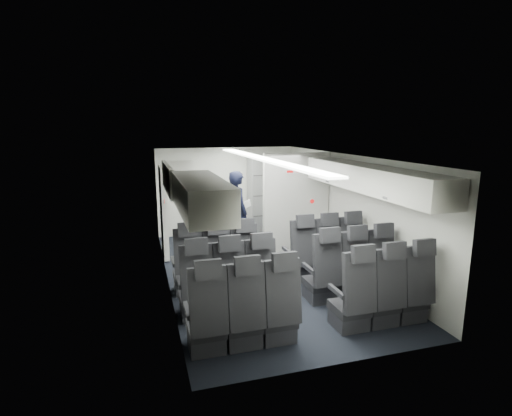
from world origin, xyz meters
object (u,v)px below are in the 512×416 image
carry_on_bag (181,182)px  boarding_door (164,211)px  seat_row_mid (291,281)px  seat_row_front (272,261)px  flight_attendant (238,212)px  seat_row_rear (317,306)px  galley_unit (266,196)px

carry_on_bag → boarding_door: bearing=96.7°
seat_row_mid → boarding_door: size_ratio=1.79×
seat_row_front → flight_attendant: bearing=93.2°
seat_row_front → seat_row_rear: (0.00, -1.80, 0.00)m
carry_on_bag → seat_row_front: bearing=-12.7°
boarding_door → carry_on_bag: size_ratio=4.58×
seat_row_front → boarding_door: bearing=128.2°
seat_row_front → seat_row_mid: (0.00, -0.90, 0.00)m
seat_row_rear → boarding_door: bearing=112.9°
flight_attendant → carry_on_bag: bearing=128.1°
seat_row_mid → boarding_door: boarding_door is taller
seat_row_front → boarding_door: boarding_door is taller
galley_unit → flight_attendant: size_ratio=1.09×
seat_row_mid → carry_on_bag: size_ratio=8.19×
boarding_door → carry_on_bag: 1.95m
seat_row_front → carry_on_bag: (-1.45, 0.33, 1.38)m
seat_row_front → flight_attendant: 2.01m
carry_on_bag → galley_unit: bearing=51.0°
seat_row_front → galley_unit: size_ratio=1.75×
seat_row_mid → carry_on_bag: 2.35m
seat_row_front → galley_unit: (0.95, 3.25, 0.55)m
seat_row_mid → boarding_door: (-1.64, 2.99, 0.55)m
seat_row_mid → galley_unit: size_ratio=1.75×
seat_row_mid → seat_row_rear: size_ratio=1.00×
boarding_door → flight_attendant: (1.53, -0.13, -0.08)m
flight_attendant → seat_row_front: bearing=170.8°
seat_row_front → boarding_door: (-1.64, 2.09, 0.55)m
galley_unit → flight_attendant: galley_unit is taller
seat_row_mid → carry_on_bag: (-1.45, 1.23, 1.38)m
flight_attendant → carry_on_bag: size_ratio=4.31×
boarding_door → flight_attendant: bearing=-4.9°
seat_row_rear → seat_row_mid: bearing=90.0°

